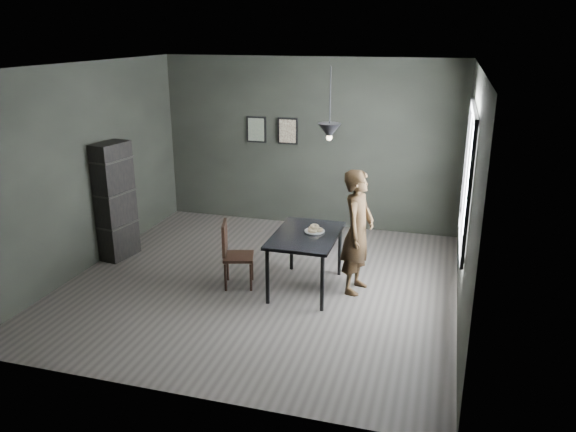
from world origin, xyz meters
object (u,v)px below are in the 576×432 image
(shelf_unit, at_px, (115,201))
(woman, at_px, (358,232))
(pendant_lamp, at_px, (329,131))
(cafe_table, at_px, (306,240))
(white_plate, at_px, (315,232))
(wood_chair, at_px, (232,250))

(shelf_unit, bearing_deg, woman, 6.70)
(woman, xyz_separation_m, pendant_lamp, (-0.38, -0.03, 1.26))
(cafe_table, distance_m, woman, 0.66)
(white_plate, height_order, pendant_lamp, pendant_lamp)
(cafe_table, bearing_deg, wood_chair, -169.00)
(woman, distance_m, wood_chair, 1.62)
(white_plate, distance_m, wood_chair, 1.09)
(wood_chair, bearing_deg, shelf_unit, 149.59)
(cafe_table, xyz_separation_m, pendant_lamp, (0.25, 0.10, 1.38))
(woman, distance_m, pendant_lamp, 1.31)
(white_plate, relative_size, woman, 0.14)
(cafe_table, distance_m, pendant_lamp, 1.41)
(white_plate, xyz_separation_m, woman, (0.55, 0.03, 0.04))
(shelf_unit, bearing_deg, cafe_table, 3.55)
(white_plate, height_order, shelf_unit, shelf_unit)
(white_plate, height_order, wood_chair, wood_chair)
(white_plate, bearing_deg, woman, 3.43)
(cafe_table, bearing_deg, pendant_lamp, 21.80)
(white_plate, distance_m, shelf_unit, 3.02)
(woman, bearing_deg, white_plate, 103.29)
(woman, xyz_separation_m, shelf_unit, (-3.55, 0.16, 0.06))
(woman, height_order, pendant_lamp, pendant_lamp)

